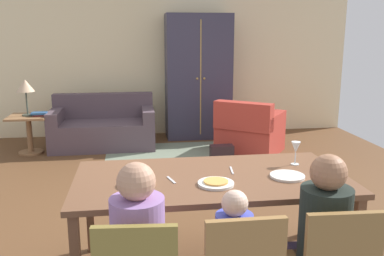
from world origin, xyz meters
name	(u,v)px	position (x,y,z in m)	size (l,w,h in m)	color
ground_plane	(189,194)	(0.00, 0.40, -0.01)	(6.61, 6.01, 0.02)	brown
back_wall	(166,58)	(0.00, 3.46, 1.35)	(6.61, 0.10, 2.70)	beige
dining_table	(211,184)	(-0.05, -1.19, 0.70)	(1.97, 0.99, 0.76)	brown
plate_near_man	(136,184)	(-0.59, -1.31, 0.77)	(0.25, 0.25, 0.02)	white
pizza_near_man	(136,182)	(-0.59, -1.31, 0.78)	(0.17, 0.17, 0.01)	#DF914A
plate_near_child	(216,184)	(-0.05, -1.37, 0.77)	(0.25, 0.25, 0.02)	silver
pizza_near_child	(216,181)	(-0.05, -1.37, 0.78)	(0.17, 0.17, 0.01)	gold
plate_near_woman	(287,176)	(0.49, -1.29, 0.77)	(0.25, 0.25, 0.02)	silver
wine_glass	(296,148)	(0.66, -1.01, 0.89)	(0.07, 0.07, 0.19)	silver
fork	(171,180)	(-0.34, -1.24, 0.76)	(0.02, 0.15, 0.01)	silver
knife	(232,170)	(0.13, -1.09, 0.76)	(0.01, 0.17, 0.01)	silver
person_woman	(320,248)	(0.50, -1.87, 0.51)	(0.30, 0.41, 1.11)	#35314D
area_rug	(195,158)	(0.27, 1.77, 0.00)	(2.60, 1.80, 0.01)	slate
couch	(103,128)	(-1.08, 2.62, 0.30)	(1.60, 0.86, 0.82)	#503F48
armchair	(249,132)	(1.12, 1.92, 0.32)	(1.19, 1.19, 0.82)	#A73227
armoire	(198,77)	(0.51, 3.07, 1.05)	(1.10, 0.59, 2.10)	#343144
side_table	(29,129)	(-2.16, 2.37, 0.38)	(0.56, 0.56, 0.58)	#8A603C
table_lamp	(25,87)	(-2.16, 2.37, 1.01)	(0.26, 0.26, 0.54)	#40493D
book_lower	(42,115)	(-1.95, 2.34, 0.59)	(0.22, 0.16, 0.03)	#973536
book_upper	(39,113)	(-1.98, 2.31, 0.62)	(0.22, 0.16, 0.03)	navy
handbag	(222,154)	(0.60, 1.47, 0.13)	(0.32, 0.16, 0.26)	#2D1B1E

